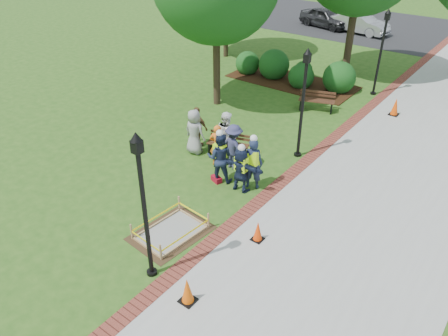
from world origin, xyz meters
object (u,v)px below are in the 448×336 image
Objects in this scene: hivis_worker_b at (253,162)px; lamp_near at (143,198)px; cone_front at (187,291)px; hivis_worker_c at (220,156)px; bench_near at (228,149)px; hivis_worker_a at (241,168)px; wet_concrete_pad at (171,227)px.

lamp_near is at bearing -87.82° from hivis_worker_b.
hivis_worker_c is (-2.75, 4.88, 0.62)m from cone_front.
lamp_near is (2.20, -6.37, 2.20)m from bench_near.
hivis_worker_a reaches higher than bench_near.
cone_front is at bearing -69.46° from hivis_worker_a.
bench_near is 2.53m from hivis_worker_a.
lamp_near is 4.98m from hivis_worker_a.
lamp_near is 2.38× the size of hivis_worker_a.
bench_near is 0.83× the size of hivis_worker_b.
wet_concrete_pad is at bearing -95.90° from hivis_worker_a.
hivis_worker_b reaches higher than bench_near.
lamp_near is 2.11× the size of hivis_worker_c.
bench_near reaches higher than cone_front.
cone_front is 0.38× the size of hivis_worker_b.
wet_concrete_pad is 3.67m from hivis_worker_b.
hivis_worker_c reaches higher than hivis_worker_a.
cone_front is 5.50m from hivis_worker_b.
lamp_near reaches higher than hivis_worker_b.
wet_concrete_pad is 1.20× the size of hivis_worker_b.
wet_concrete_pad is 3.35m from hivis_worker_c.
lamp_near reaches higher than bench_near.
hivis_worker_b is 1.20m from hivis_worker_c.
cone_front is (3.61, -6.52, 0.10)m from bench_near.
hivis_worker_b is at bearing 107.04° from cone_front.
lamp_near is at bearing -85.06° from hivis_worker_a.
hivis_worker_a is at bearing -43.04° from bench_near.
lamp_near reaches higher than hivis_worker_a.
lamp_near is at bearing -74.17° from hivis_worker_c.
cone_front is 0.39× the size of hivis_worker_c.
hivis_worker_b is at bearing -32.73° from bench_near.
bench_near is at bearing 147.27° from hivis_worker_b.
lamp_near is at bearing 174.27° from cone_front.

